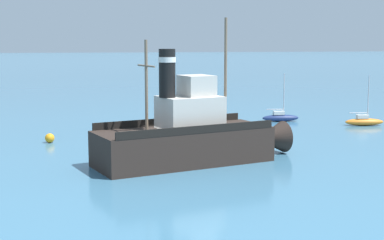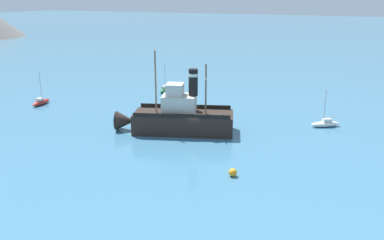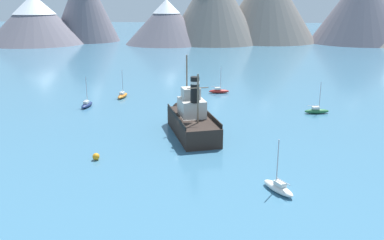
% 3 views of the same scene
% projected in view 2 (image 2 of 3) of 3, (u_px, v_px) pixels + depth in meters
% --- Properties ---
extents(ground_plane, '(600.00, 600.00, 0.00)m').
position_uv_depth(ground_plane, '(191.00, 135.00, 48.68)').
color(ground_plane, teal).
extents(old_tugboat, '(8.03, 14.72, 9.90)m').
position_uv_depth(old_tugboat, '(178.00, 117.00, 49.37)').
color(old_tugboat, '#2D231E').
rests_on(old_tugboat, ground).
extents(sailboat_green, '(3.92, 1.66, 4.90)m').
position_uv_depth(sailboat_green, '(165.00, 89.00, 70.28)').
color(sailboat_green, '#286B3D').
rests_on(sailboat_green, ground).
extents(sailboat_red, '(3.91, 1.55, 4.90)m').
position_uv_depth(sailboat_red, '(41.00, 102.00, 61.99)').
color(sailboat_red, '#B22823').
rests_on(sailboat_red, ground).
extents(sailboat_white, '(3.03, 3.77, 4.90)m').
position_uv_depth(sailboat_white, '(325.00, 124.00, 51.63)').
color(sailboat_white, white).
rests_on(sailboat_white, ground).
extents(mooring_buoy, '(0.77, 0.77, 0.77)m').
position_uv_depth(mooring_buoy, '(233.00, 172.00, 37.55)').
color(mooring_buoy, orange).
rests_on(mooring_buoy, ground).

